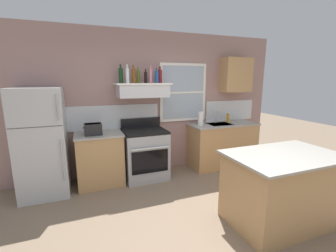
# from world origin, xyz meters

# --- Properties ---
(ground_plane) EXTENTS (16.00, 16.00, 0.00)m
(ground_plane) POSITION_xyz_m (0.00, 0.00, 0.00)
(ground_plane) COLOR #7A6651
(back_wall) EXTENTS (5.40, 0.11, 2.70)m
(back_wall) POSITION_xyz_m (0.03, 2.23, 1.35)
(back_wall) COLOR gray
(back_wall) RESTS_ON ground_plane
(refrigerator) EXTENTS (0.70, 0.72, 1.69)m
(refrigerator) POSITION_xyz_m (-1.90, 1.84, 0.85)
(refrigerator) COLOR #B7BABC
(refrigerator) RESTS_ON ground_plane
(counter_left_of_stove) EXTENTS (0.79, 0.63, 0.91)m
(counter_left_of_stove) POSITION_xyz_m (-1.05, 1.90, 0.46)
(counter_left_of_stove) COLOR tan
(counter_left_of_stove) RESTS_ON ground_plane
(toaster) EXTENTS (0.30, 0.20, 0.19)m
(toaster) POSITION_xyz_m (-1.14, 1.82, 1.01)
(toaster) COLOR black
(toaster) RESTS_ON counter_left_of_stove
(stove_range) EXTENTS (0.76, 0.69, 1.09)m
(stove_range) POSITION_xyz_m (-0.25, 1.86, 0.46)
(stove_range) COLOR #9EA0A5
(stove_range) RESTS_ON ground_plane
(range_hood_shelf) EXTENTS (0.96, 0.52, 0.24)m
(range_hood_shelf) POSITION_xyz_m (-0.25, 1.96, 1.62)
(range_hood_shelf) COLOR silver
(bottle_dark_green_wine) EXTENTS (0.07, 0.07, 0.32)m
(bottle_dark_green_wine) POSITION_xyz_m (-0.61, 2.02, 1.88)
(bottle_dark_green_wine) COLOR #143819
(bottle_dark_green_wine) RESTS_ON range_hood_shelf
(bottle_clear_tall) EXTENTS (0.06, 0.06, 0.31)m
(bottle_clear_tall) POSITION_xyz_m (-0.51, 1.93, 1.88)
(bottle_clear_tall) COLOR silver
(bottle_clear_tall) RESTS_ON range_hood_shelf
(bottle_amber_wine) EXTENTS (0.07, 0.07, 0.31)m
(bottle_amber_wine) POSITION_xyz_m (-0.41, 1.94, 1.88)
(bottle_amber_wine) COLOR brown
(bottle_amber_wine) RESTS_ON range_hood_shelf
(bottle_olive_oil_square) EXTENTS (0.06, 0.06, 0.27)m
(bottle_olive_oil_square) POSITION_xyz_m (-0.31, 2.00, 1.86)
(bottle_olive_oil_square) COLOR #4C601E
(bottle_olive_oil_square) RESTS_ON range_hood_shelf
(bottle_balsamic_dark) EXTENTS (0.06, 0.06, 0.24)m
(bottle_balsamic_dark) POSITION_xyz_m (-0.19, 1.93, 1.85)
(bottle_balsamic_dark) COLOR black
(bottle_balsamic_dark) RESTS_ON range_hood_shelf
(bottle_rose_pink) EXTENTS (0.07, 0.07, 0.30)m
(bottle_rose_pink) POSITION_xyz_m (-0.09, 1.98, 1.87)
(bottle_rose_pink) COLOR #C67F84
(bottle_rose_pink) RESTS_ON range_hood_shelf
(bottle_blue_liqueur) EXTENTS (0.07, 0.07, 0.26)m
(bottle_blue_liqueur) POSITION_xyz_m (0.01, 1.93, 1.86)
(bottle_blue_liqueur) COLOR #1E478C
(bottle_blue_liqueur) RESTS_ON range_hood_shelf
(bottle_red_label_wine) EXTENTS (0.07, 0.07, 0.30)m
(bottle_red_label_wine) POSITION_xyz_m (0.10, 2.01, 1.87)
(bottle_red_label_wine) COLOR maroon
(bottle_red_label_wine) RESTS_ON range_hood_shelf
(counter_right_with_sink) EXTENTS (1.43, 0.63, 0.91)m
(counter_right_with_sink) POSITION_xyz_m (1.45, 1.90, 0.46)
(counter_right_with_sink) COLOR tan
(counter_right_with_sink) RESTS_ON ground_plane
(sink_faucet) EXTENTS (0.03, 0.17, 0.28)m
(sink_faucet) POSITION_xyz_m (1.35, 2.00, 1.08)
(sink_faucet) COLOR silver
(sink_faucet) RESTS_ON counter_right_with_sink
(paper_towel_roll) EXTENTS (0.11, 0.11, 0.27)m
(paper_towel_roll) POSITION_xyz_m (0.91, 1.90, 1.04)
(paper_towel_roll) COLOR white
(paper_towel_roll) RESTS_ON counter_right_with_sink
(dish_soap_bottle) EXTENTS (0.06, 0.06, 0.18)m
(dish_soap_bottle) POSITION_xyz_m (1.63, 2.00, 1.00)
(dish_soap_bottle) COLOR orange
(dish_soap_bottle) RESTS_ON counter_right_with_sink
(kitchen_island) EXTENTS (1.40, 0.90, 0.91)m
(kitchen_island) POSITION_xyz_m (1.02, -0.06, 0.46)
(kitchen_island) COLOR tan
(kitchen_island) RESTS_ON ground_plane
(upper_cabinet_right) EXTENTS (0.64, 0.32, 0.70)m
(upper_cabinet_right) POSITION_xyz_m (1.80, 2.04, 1.90)
(upper_cabinet_right) COLOR tan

